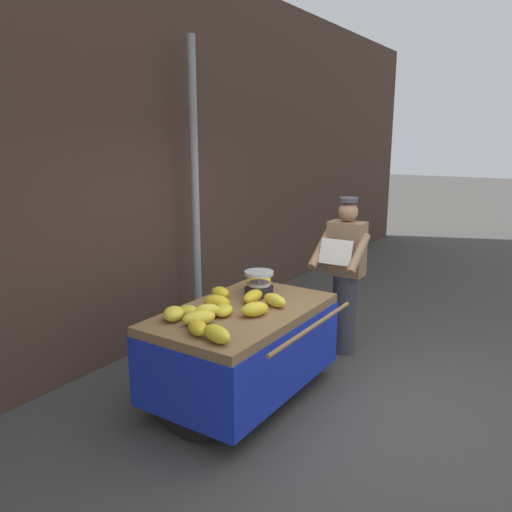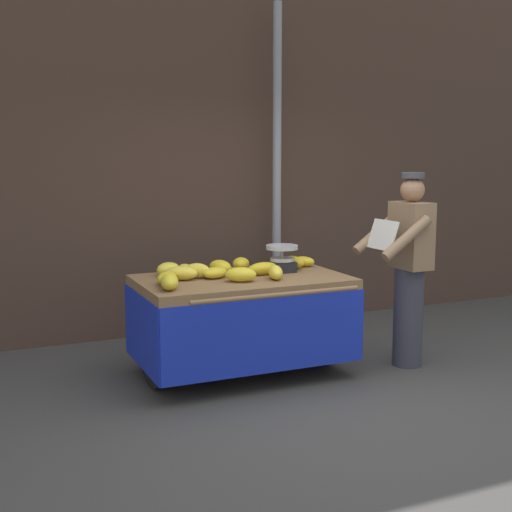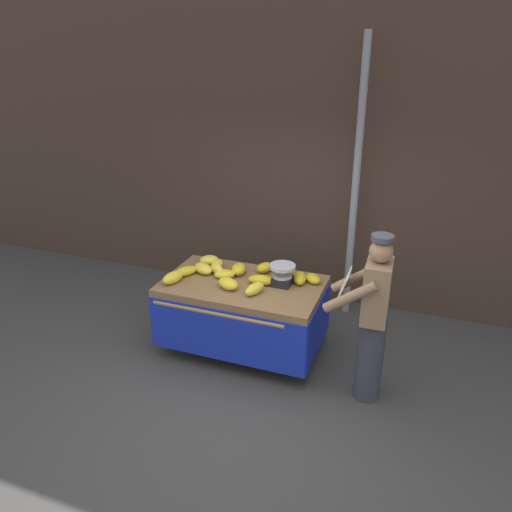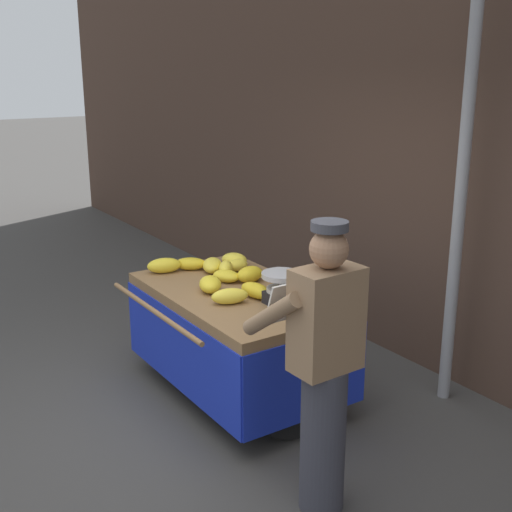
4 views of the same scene
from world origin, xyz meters
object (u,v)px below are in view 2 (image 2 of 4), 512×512
object	(u,v)px
banana_bunch_3	(241,264)
banana_bunch_11	(197,271)
banana_bunch_10	(168,269)
banana_bunch_7	(241,275)
banana_cart	(242,303)
banana_bunch_1	(215,273)
banana_bunch_5	(263,268)
banana_bunch_12	(169,282)
banana_bunch_4	(220,267)
banana_bunch_9	(275,272)
weighing_scale	(282,258)
banana_bunch_2	(303,261)
street_pole	(277,170)
banana_bunch_8	(185,270)
banana_bunch_6	(181,273)
vendor_person	(408,269)
banana_bunch_0	(167,278)
banana_bunch_13	(293,262)

from	to	relation	value
banana_bunch_3	banana_bunch_11	bearing A→B (deg)	-154.36
banana_bunch_10	banana_bunch_7	bearing A→B (deg)	-47.26
banana_cart	banana_bunch_1	xyz separation A→B (m)	(-0.23, 0.04, 0.27)
banana_bunch_5	banana_bunch_12	distance (m)	0.96
banana_bunch_4	banana_bunch_7	world-z (taller)	banana_bunch_4
banana_bunch_4	banana_bunch_7	bearing A→B (deg)	-84.93
banana_bunch_1	banana_bunch_9	size ratio (longest dim) A/B	0.85
weighing_scale	banana_bunch_2	xyz separation A→B (m)	(0.30, 0.17, -0.07)
street_pole	banana_bunch_8	world-z (taller)	street_pole
banana_bunch_5	banana_bunch_6	xyz separation A→B (m)	(-0.72, 0.05, 0.00)
banana_bunch_1	banana_bunch_10	xyz separation A→B (m)	(-0.32, 0.27, 0.01)
banana_bunch_4	banana_bunch_11	world-z (taller)	same
banana_bunch_7	vendor_person	world-z (taller)	vendor_person
street_pole	banana_bunch_0	world-z (taller)	street_pole
banana_bunch_0	banana_bunch_12	size ratio (longest dim) A/B	0.94
banana_bunch_4	banana_bunch_13	distance (m)	0.71
banana_bunch_7	banana_bunch_9	size ratio (longest dim) A/B	0.95
banana_bunch_3	vendor_person	size ratio (longest dim) A/B	0.13
banana_bunch_3	banana_bunch_7	bearing A→B (deg)	-112.77
banana_bunch_10	banana_bunch_13	size ratio (longest dim) A/B	0.85
banana_bunch_12	vendor_person	size ratio (longest dim) A/B	0.16
banana_bunch_4	banana_bunch_12	world-z (taller)	banana_bunch_4
banana_bunch_13	banana_cart	bearing A→B (deg)	-159.79
banana_bunch_6	banana_bunch_13	size ratio (longest dim) A/B	1.04
street_pole	banana_bunch_2	xyz separation A→B (m)	(-0.22, -1.03, -0.80)
banana_bunch_6	vendor_person	distance (m)	1.99
banana_bunch_3	banana_bunch_8	bearing A→B (deg)	-169.69
banana_bunch_12	banana_bunch_4	bearing A→B (deg)	37.68
banana_cart	banana_bunch_11	world-z (taller)	banana_bunch_11
weighing_scale	banana_bunch_13	xyz separation A→B (m)	(0.17, 0.11, -0.06)
banana_bunch_0	banana_bunch_9	distance (m)	0.90
banana_bunch_5	banana_bunch_10	xyz separation A→B (m)	(-0.76, 0.28, 0.00)
banana_cart	banana_bunch_9	world-z (taller)	banana_bunch_9
banana_bunch_5	weighing_scale	bearing A→B (deg)	18.77
banana_bunch_2	banana_bunch_7	bearing A→B (deg)	-150.52
banana_bunch_8	banana_bunch_11	xyz separation A→B (m)	(0.06, -0.14, 0.01)
banana_bunch_9	banana_bunch_2	bearing A→B (deg)	42.97
weighing_scale	banana_bunch_4	bearing A→B (deg)	170.62
banana_bunch_8	weighing_scale	bearing A→B (deg)	-9.94
banana_bunch_3	vendor_person	world-z (taller)	vendor_person
banana_bunch_12	banana_cart	bearing A→B (deg)	20.30
banana_bunch_10	banana_bunch_11	size ratio (longest dim) A/B	1.02
vendor_person	banana_bunch_10	bearing A→B (deg)	161.80
banana_bunch_8	banana_bunch_10	size ratio (longest dim) A/B	0.92
street_pole	vendor_person	distance (m)	1.91
banana_bunch_3	banana_bunch_4	distance (m)	0.30
banana_bunch_6	banana_bunch_9	xyz separation A→B (m)	(0.72, -0.27, -0.00)
street_pole	banana_bunch_12	size ratio (longest dim) A/B	12.09
banana_bunch_11	vendor_person	world-z (taller)	vendor_person
weighing_scale	banana_bunch_2	bearing A→B (deg)	29.64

